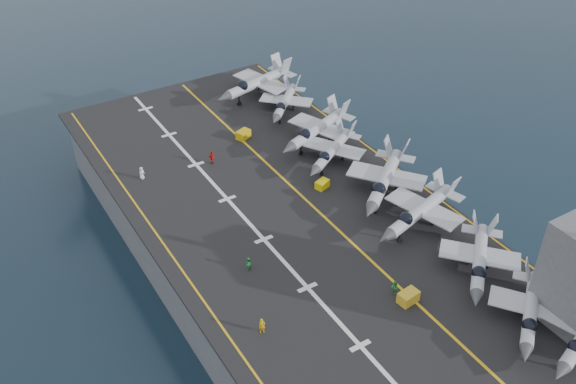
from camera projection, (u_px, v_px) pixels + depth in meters
ground at (303, 283)px, 88.54m from camera, size 500.00×500.00×0.00m
hull at (304, 255)px, 85.63m from camera, size 36.00×90.00×10.00m
flight_deck at (304, 225)px, 82.59m from camera, size 38.00×92.00×0.40m
foul_line at (324, 216)px, 83.74m from camera, size 0.35×90.00×0.02m
landing_centerline at (264, 239)px, 79.91m from camera, size 0.50×90.00×0.02m
deck_edge_port at (183, 271)px, 75.24m from camera, size 0.25×90.00×0.02m
deck_edge_stbd at (415, 181)px, 90.32m from camera, size 0.25×90.00×0.02m
fighter_jet_1 at (531, 308)px, 67.27m from camera, size 15.70×14.84×4.54m
fighter_jet_2 at (480, 258)px, 73.54m from camera, size 16.49×16.11×4.81m
fighter_jet_3 at (421, 210)px, 80.61m from camera, size 17.10×13.54×5.22m
fighter_jet_4 at (385, 178)px, 86.16m from camera, size 18.99×17.97×5.50m
fighter_jet_5 at (333, 149)px, 92.87m from camera, size 15.95×14.49×4.61m
fighter_jet_6 at (318, 128)px, 97.20m from camera, size 17.90×14.96×5.30m
fighter_jet_7 at (285, 101)px, 105.19m from camera, size 15.29×15.23×4.50m
fighter_jet_8 at (258, 82)px, 109.75m from camera, size 18.27×14.47×5.58m
tow_cart_a at (408, 297)px, 70.83m from camera, size 2.45×1.75×1.37m
tow_cart_b at (322, 184)px, 88.69m from camera, size 2.20×1.78×1.15m
tow_cart_c at (243, 134)px, 99.51m from camera, size 2.54×2.11×1.30m
crew_1 at (262, 326)px, 67.07m from camera, size 1.26×0.99×1.87m
crew_2 at (248, 264)px, 74.98m from camera, size 1.26×1.11×1.76m
crew_4 at (212, 158)px, 93.45m from camera, size 1.23×0.83×2.02m
crew_5 at (142, 173)px, 90.28m from camera, size 1.37×1.22×1.90m
crew_7 at (395, 287)px, 71.81m from camera, size 1.09×1.24×1.74m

